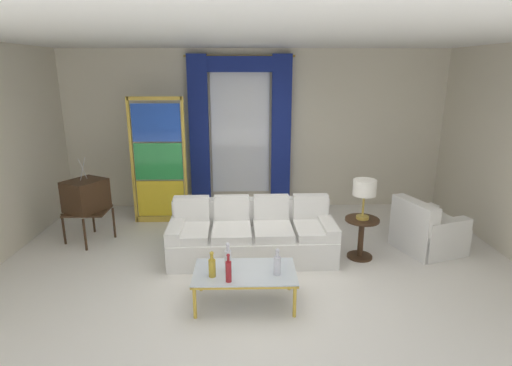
{
  "coord_description": "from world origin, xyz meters",
  "views": [
    {
      "loc": [
        -0.15,
        -4.76,
        2.63
      ],
      "look_at": [
        -0.03,
        0.9,
        1.05
      ],
      "focal_mm": 28.63,
      "sensor_mm": 36.0,
      "label": 1
    }
  ],
  "objects_px": {
    "vintage_tv": "(86,197)",
    "armchair_white": "(426,232)",
    "peacock_figurine": "(186,219)",
    "coffee_table": "(245,274)",
    "couch_white_long": "(252,236)",
    "round_side_table": "(361,234)",
    "bottle_crystal_tall": "(228,260)",
    "bottle_blue_decanter": "(229,270)",
    "bottle_amber_squat": "(277,264)",
    "stained_glass_divider": "(159,164)",
    "bottle_ruby_flask": "(212,267)",
    "table_lamp_brass": "(364,189)"
  },
  "relations": [
    {
      "from": "vintage_tv",
      "to": "armchair_white",
      "type": "relative_size",
      "value": 1.3
    },
    {
      "from": "vintage_tv",
      "to": "peacock_figurine",
      "type": "distance_m",
      "value": 1.59
    },
    {
      "from": "coffee_table",
      "to": "armchair_white",
      "type": "relative_size",
      "value": 1.13
    },
    {
      "from": "couch_white_long",
      "to": "vintage_tv",
      "type": "height_order",
      "value": "vintage_tv"
    },
    {
      "from": "round_side_table",
      "to": "armchair_white",
      "type": "bearing_deg",
      "value": 12.29
    },
    {
      "from": "bottle_crystal_tall",
      "to": "armchair_white",
      "type": "xyz_separation_m",
      "value": [
        2.88,
        1.41,
        -0.27
      ]
    },
    {
      "from": "couch_white_long",
      "to": "peacock_figurine",
      "type": "distance_m",
      "value": 1.45
    },
    {
      "from": "couch_white_long",
      "to": "vintage_tv",
      "type": "distance_m",
      "value": 2.66
    },
    {
      "from": "armchair_white",
      "to": "bottle_blue_decanter",
      "type": "bearing_deg",
      "value": -150.5
    },
    {
      "from": "bottle_amber_squat",
      "to": "armchair_white",
      "type": "bearing_deg",
      "value": 32.28
    },
    {
      "from": "bottle_blue_decanter",
      "to": "vintage_tv",
      "type": "xyz_separation_m",
      "value": [
        -2.29,
        2.09,
        0.18
      ]
    },
    {
      "from": "stained_glass_divider",
      "to": "peacock_figurine",
      "type": "xyz_separation_m",
      "value": [
        0.49,
        -0.46,
        -0.84
      ]
    },
    {
      "from": "bottle_crystal_tall",
      "to": "bottle_ruby_flask",
      "type": "xyz_separation_m",
      "value": [
        -0.17,
        -0.1,
        -0.03
      ]
    },
    {
      "from": "bottle_ruby_flask",
      "to": "peacock_figurine",
      "type": "xyz_separation_m",
      "value": [
        -0.64,
        2.33,
        -0.31
      ]
    },
    {
      "from": "bottle_blue_decanter",
      "to": "stained_glass_divider",
      "type": "xyz_separation_m",
      "value": [
        -1.32,
        2.91,
        0.51
      ]
    },
    {
      "from": "couch_white_long",
      "to": "armchair_white",
      "type": "relative_size",
      "value": 2.28
    },
    {
      "from": "vintage_tv",
      "to": "armchair_white",
      "type": "xyz_separation_m",
      "value": [
        5.16,
        -0.46,
        -0.44
      ]
    },
    {
      "from": "bottle_amber_squat",
      "to": "vintage_tv",
      "type": "relative_size",
      "value": 0.23
    },
    {
      "from": "round_side_table",
      "to": "vintage_tv",
      "type": "bearing_deg",
      "value": 170.5
    },
    {
      "from": "bottle_crystal_tall",
      "to": "round_side_table",
      "type": "height_order",
      "value": "bottle_crystal_tall"
    },
    {
      "from": "armchair_white",
      "to": "coffee_table",
      "type": "bearing_deg",
      "value": -152.79
    },
    {
      "from": "bottle_crystal_tall",
      "to": "coffee_table",
      "type": "bearing_deg",
      "value": 6.73
    },
    {
      "from": "bottle_crystal_tall",
      "to": "table_lamp_brass",
      "type": "xyz_separation_m",
      "value": [
        1.85,
        1.18,
        0.47
      ]
    },
    {
      "from": "armchair_white",
      "to": "bottle_crystal_tall",
      "type": "bearing_deg",
      "value": -153.97
    },
    {
      "from": "bottle_ruby_flask",
      "to": "peacock_figurine",
      "type": "bearing_deg",
      "value": 105.33
    },
    {
      "from": "bottle_blue_decanter",
      "to": "couch_white_long",
      "type": "bearing_deg",
      "value": 79.82
    },
    {
      "from": "vintage_tv",
      "to": "table_lamp_brass",
      "type": "height_order",
      "value": "vintage_tv"
    },
    {
      "from": "stained_glass_divider",
      "to": "bottle_blue_decanter",
      "type": "bearing_deg",
      "value": -65.63
    },
    {
      "from": "coffee_table",
      "to": "armchair_white",
      "type": "bearing_deg",
      "value": 27.21
    },
    {
      "from": "bottle_amber_squat",
      "to": "round_side_table",
      "type": "distance_m",
      "value": 1.81
    },
    {
      "from": "table_lamp_brass",
      "to": "bottle_blue_decanter",
      "type": "bearing_deg",
      "value": -142.64
    },
    {
      "from": "bottle_blue_decanter",
      "to": "bottle_crystal_tall",
      "type": "bearing_deg",
      "value": 94.01
    },
    {
      "from": "couch_white_long",
      "to": "bottle_amber_squat",
      "type": "bearing_deg",
      "value": -78.94
    },
    {
      "from": "bottle_blue_decanter",
      "to": "peacock_figurine",
      "type": "distance_m",
      "value": 2.6
    },
    {
      "from": "bottle_crystal_tall",
      "to": "peacock_figurine",
      "type": "distance_m",
      "value": 2.4
    },
    {
      "from": "bottle_amber_squat",
      "to": "armchair_white",
      "type": "distance_m",
      "value": 2.77
    },
    {
      "from": "peacock_figurine",
      "to": "round_side_table",
      "type": "distance_m",
      "value": 2.86
    },
    {
      "from": "bottle_ruby_flask",
      "to": "table_lamp_brass",
      "type": "height_order",
      "value": "table_lamp_brass"
    },
    {
      "from": "stained_glass_divider",
      "to": "round_side_table",
      "type": "xyz_separation_m",
      "value": [
        3.15,
        -1.51,
        -0.7
      ]
    },
    {
      "from": "bottle_crystal_tall",
      "to": "peacock_figurine",
      "type": "xyz_separation_m",
      "value": [
        -0.81,
        2.23,
        -0.34
      ]
    },
    {
      "from": "bottle_blue_decanter",
      "to": "bottle_ruby_flask",
      "type": "height_order",
      "value": "bottle_blue_decanter"
    },
    {
      "from": "armchair_white",
      "to": "table_lamp_brass",
      "type": "xyz_separation_m",
      "value": [
        -1.04,
        -0.23,
        0.74
      ]
    },
    {
      "from": "round_side_table",
      "to": "table_lamp_brass",
      "type": "distance_m",
      "value": 0.67
    },
    {
      "from": "bottle_ruby_flask",
      "to": "peacock_figurine",
      "type": "relative_size",
      "value": 0.5
    },
    {
      "from": "bottle_blue_decanter",
      "to": "bottle_ruby_flask",
      "type": "xyz_separation_m",
      "value": [
        -0.19,
        0.12,
        -0.01
      ]
    },
    {
      "from": "bottle_amber_squat",
      "to": "bottle_ruby_flask",
      "type": "bearing_deg",
      "value": -177.49
    },
    {
      "from": "couch_white_long",
      "to": "armchair_white",
      "type": "xyz_separation_m",
      "value": [
        2.6,
        0.12,
        -0.02
      ]
    },
    {
      "from": "stained_glass_divider",
      "to": "table_lamp_brass",
      "type": "relative_size",
      "value": 3.86
    },
    {
      "from": "coffee_table",
      "to": "table_lamp_brass",
      "type": "xyz_separation_m",
      "value": [
        1.66,
        1.16,
        0.66
      ]
    },
    {
      "from": "peacock_figurine",
      "to": "round_side_table",
      "type": "height_order",
      "value": "round_side_table"
    }
  ]
}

